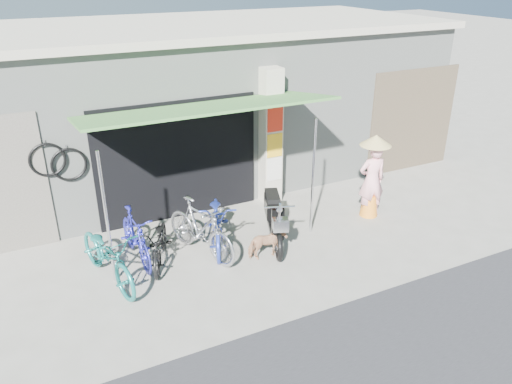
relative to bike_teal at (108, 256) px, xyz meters
name	(u,v)px	position (x,y,z in m)	size (l,w,h in m)	color
ground	(290,260)	(3.07, -0.77, -0.51)	(80.00, 80.00, 0.00)	gray
bicycle_shop	(191,99)	(3.06, 4.33, 1.32)	(12.30, 5.30, 3.66)	#969B94
shop_pillar	(270,137)	(3.92, 1.68, 0.99)	(0.42, 0.44, 3.00)	beige
awning	(206,110)	(2.16, 0.86, 2.00)	(4.60, 1.88, 2.72)	#3A6D31
neighbour_right	(412,120)	(8.07, 1.82, 0.79)	(2.60, 0.06, 2.60)	brown
bike_teal	(108,256)	(0.00, 0.00, 0.00)	(0.68, 1.94, 1.02)	#186E69
bike_blue	(136,237)	(0.58, 0.46, -0.02)	(0.46, 1.62, 0.97)	#212399
bike_black	(160,243)	(0.95, 0.20, -0.11)	(0.53, 1.52, 0.80)	black
bike_silver	(201,229)	(1.69, 0.13, 0.04)	(0.51, 1.82, 1.09)	#ADAEB2
bike_navy	(217,221)	(2.11, 0.34, -0.01)	(0.66, 1.91, 1.00)	#22349D
street_dog	(267,244)	(2.73, -0.50, -0.22)	(0.32, 0.69, 0.59)	#A58557
moped	(274,218)	(3.15, 0.02, -0.02)	(0.87, 1.83, 1.08)	black
nun	(372,177)	(5.47, 0.06, 0.38)	(0.65, 0.64, 1.80)	#FFABB3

